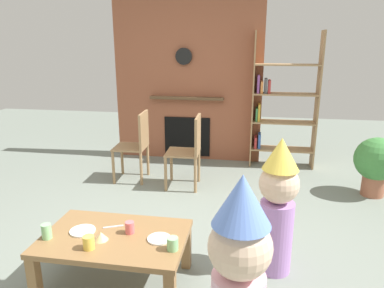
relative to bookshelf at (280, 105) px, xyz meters
The scene contains 17 objects.
ground_plane 2.77m from the bookshelf, 113.95° to the right, with size 12.00×12.00×0.00m, color gray.
brick_fireplace_feature 1.39m from the bookshelf, behind, with size 2.20×0.28×2.40m.
bookshelf is the anchor object (origin of this frame).
coffee_table 3.27m from the bookshelf, 114.24° to the right, with size 1.03×0.66×0.40m.
paper_cup_near_left 3.17m from the bookshelf, 112.99° to the right, with size 0.07×0.07×0.09m, color #E5666B.
paper_cup_near_right 3.56m from the bookshelf, 120.20° to the right, with size 0.07×0.07×0.11m, color #8CD18C.
paper_cup_center 3.47m from the bookshelf, 114.53° to the right, with size 0.08×0.08×0.09m, color #F2CC4C.
paper_cup_far_left 3.20m from the bookshelf, 105.94° to the right, with size 0.08×0.08×0.09m, color #8CD18C.
paper_plate_front 3.14m from the bookshelf, 108.64° to the right, with size 0.17×0.17×0.01m, color white.
paper_plate_rear 3.36m from the bookshelf, 118.28° to the right, with size 0.18×0.18×0.01m, color white.
birthday_cake_slice 3.35m from the bookshelf, 114.82° to the right, with size 0.10×0.10×0.06m, color #EAC68C.
table_fork 3.18m from the bookshelf, 115.99° to the right, with size 0.15×0.02×0.01m, color silver.
child_with_cone_hat 3.59m from the bookshelf, 96.73° to the right, with size 0.32×0.32×1.15m.
child_in_pink 2.60m from the bookshelf, 93.68° to the right, with size 0.30×0.30×1.08m.
dining_chair_left 2.06m from the bookshelf, 153.99° to the right, with size 0.42×0.42×0.90m.
dining_chair_middle 1.55m from the bookshelf, 137.55° to the right, with size 0.41×0.41×0.90m.
potted_plant_tall 1.48m from the bookshelf, 40.81° to the right, with size 0.50×0.50×0.70m.
Camera 1 is at (0.67, -2.68, 1.73)m, focal length 33.14 mm.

